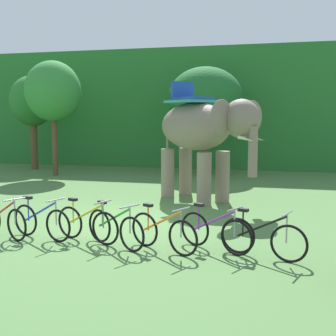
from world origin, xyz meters
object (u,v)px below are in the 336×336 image
object	(u,v)px
tree_right	(205,98)
bike_green	(115,228)
bike_black	(262,238)
bike_red	(4,220)
tree_left	(53,92)
bike_blue	(41,221)
bike_orange	(163,232)
bike_yellow	(87,224)
elephant	(202,131)
bike_purple	(215,232)
tree_center_right	(33,102)

from	to	relation	value
tree_right	bike_green	bearing A→B (deg)	-90.02
bike_green	bike_black	xyz separation A→B (m)	(2.95, -0.00, 0.00)
bike_black	bike_red	bearing A→B (deg)	179.22
tree_left	bike_red	xyz separation A→B (m)	(3.94, -9.63, -3.39)
bike_blue	bike_black	distance (m)	4.72
tree_right	bike_blue	distance (m)	12.01
bike_blue	bike_orange	size ratio (longest dim) A/B	1.06
tree_left	bike_blue	distance (m)	11.20
tree_left	bike_red	world-z (taller)	tree_left
tree_left	bike_black	distance (m)	14.01
bike_blue	bike_black	size ratio (longest dim) A/B	1.01
bike_blue	bike_yellow	world-z (taller)	same
bike_yellow	bike_blue	bearing A→B (deg)	-177.81
bike_blue	bike_yellow	size ratio (longest dim) A/B	1.01
tree_left	bike_yellow	bearing A→B (deg)	-58.31
bike_red	bike_green	bearing A→B (deg)	-1.63
elephant	tree_left	bearing A→B (deg)	149.25
bike_purple	bike_black	bearing A→B (deg)	-14.40
bike_yellow	tree_center_right	bearing A→B (deg)	125.23
bike_blue	bike_red	bearing A→B (deg)	-174.16
tree_center_right	tree_left	world-z (taller)	tree_left
bike_yellow	elephant	bearing A→B (deg)	72.33
elephant	bike_yellow	world-z (taller)	elephant
bike_yellow	bike_black	bearing A→B (deg)	-3.22
bike_red	bike_blue	bearing A→B (deg)	5.84
bike_red	bike_black	size ratio (longest dim) A/B	0.96
bike_red	bike_blue	distance (m)	0.87
bike_black	tree_right	bearing A→B (deg)	104.20
elephant	bike_blue	distance (m)	6.03
bike_red	bike_blue	size ratio (longest dim) A/B	0.96
bike_blue	bike_yellow	distance (m)	1.06
bike_green	bike_black	size ratio (longest dim) A/B	0.93
bike_blue	tree_center_right	bearing A→B (deg)	121.43
bike_purple	bike_black	xyz separation A→B (m)	(0.93, -0.24, 0.00)
elephant	bike_yellow	size ratio (longest dim) A/B	2.36
tree_right	bike_purple	distance (m)	11.98
tree_right	bike_yellow	xyz separation A→B (m)	(-0.71, -11.42, -3.11)
bike_red	bike_purple	bearing A→B (deg)	2.01
bike_orange	tree_center_right	bearing A→B (deg)	130.03
elephant	bike_red	size ratio (longest dim) A/B	2.46
tree_right	bike_yellow	bearing A→B (deg)	-93.56
tree_left	bike_blue	bearing A→B (deg)	-63.25
bike_red	bike_orange	world-z (taller)	same
bike_red	bike_yellow	bearing A→B (deg)	3.84
bike_red	bike_yellow	world-z (taller)	same
bike_black	bike_orange	bearing A→B (deg)	-178.67
tree_right	bike_green	size ratio (longest dim) A/B	3.22
tree_right	bike_black	bearing A→B (deg)	-75.80
bike_red	bike_black	distance (m)	5.58
tree_right	bike_red	world-z (taller)	tree_right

